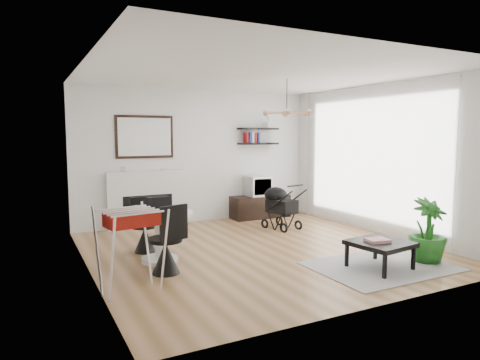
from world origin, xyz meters
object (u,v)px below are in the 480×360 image
stroller (280,209)px  coffee_table (380,244)px  drying_rack (131,249)px  tv_console (260,207)px  fireplace (147,192)px  potted_plant (428,230)px  dining_table (159,229)px  crt_tv (258,186)px

stroller → coffee_table: (-0.17, -2.74, -0.05)m
drying_rack → coffee_table: drying_rack is taller
tv_console → coffee_table: 3.85m
fireplace → drying_rack: (-1.08, -3.36, -0.18)m
stroller → coffee_table: bearing=-106.4°
stroller → potted_plant: size_ratio=0.98×
tv_console → coffee_table: bearing=-95.4°
fireplace → dining_table: fireplace is taller
drying_rack → stroller: bearing=22.9°
tv_console → drying_rack: 4.76m
dining_table → stroller: (2.68, 1.06, -0.08)m
tv_console → dining_table: dining_table is taller
tv_console → dining_table: size_ratio=1.34×
crt_tv → stroller: crt_tv is taller
drying_rack → potted_plant: bearing=-19.6°
fireplace → tv_console: size_ratio=1.68×
fireplace → coffee_table: (2.07, -3.99, -0.35)m
fireplace → stroller: size_ratio=2.44×
tv_console → stroller: (-0.20, -1.09, 0.14)m
crt_tv → potted_plant: bearing=-82.4°
fireplace → crt_tv: 2.39m
dining_table → stroller: bearing=21.6°
drying_rack → tv_console: bearing=32.8°
drying_rack → stroller: drying_rack is taller
coffee_table → dining_table: bearing=146.3°
tv_console → crt_tv: (-0.06, -0.00, 0.46)m
crt_tv → stroller: bearing=-97.3°
fireplace → coffee_table: bearing=-62.6°
fireplace → dining_table: 2.37m
stroller → dining_table: bearing=-171.3°
fireplace → potted_plant: size_ratio=2.39×
fireplace → drying_rack: 3.53m
coffee_table → potted_plant: bearing=-5.0°
drying_rack → coffee_table: (3.15, -0.64, -0.17)m
tv_console → dining_table: 3.60m
dining_table → tv_console: bearing=36.8°
stroller → drying_rack: bearing=-160.6°
coffee_table → fireplace: bearing=117.4°
fireplace → dining_table: size_ratio=2.25×
tv_console → drying_rack: bearing=-137.7°
stroller → coffee_table: size_ratio=1.12×
fireplace → dining_table: bearing=-100.8°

